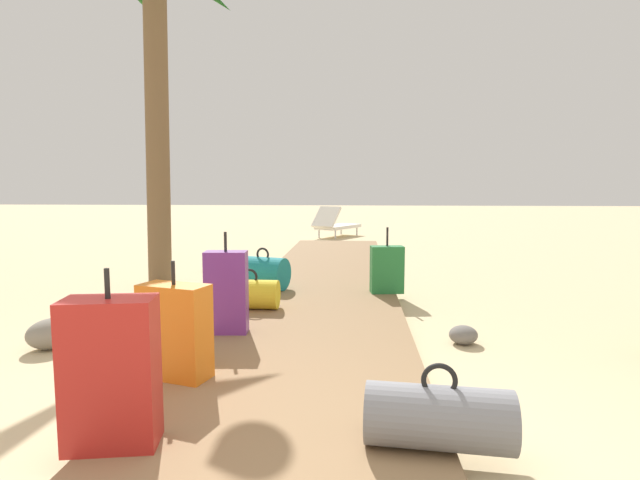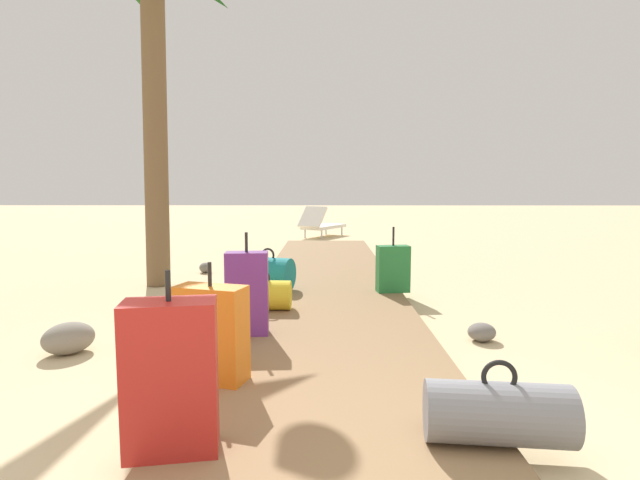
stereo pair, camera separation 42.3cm
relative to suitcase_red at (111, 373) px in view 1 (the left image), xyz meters
name	(u,v)px [view 1 (the left image)]	position (x,y,z in m)	size (l,w,h in m)	color
ground_plane	(319,304)	(0.72, 3.23, -0.43)	(60.00, 60.00, 0.00)	#D1BA8C
boardwalk	(325,283)	(0.72, 4.20, -0.39)	(1.70, 9.62, 0.08)	olive
suitcase_red	(111,373)	(0.00, 0.00, 0.00)	(0.44, 0.29, 0.83)	red
suitcase_green	(387,269)	(1.47, 3.49, -0.08)	(0.39, 0.23, 0.75)	#237538
suitcase_orange	(175,331)	(-0.01, 0.84, -0.05)	(0.47, 0.32, 0.74)	orange
duffel_bag_grey	(438,417)	(1.49, 0.08, -0.20)	(0.69, 0.36, 0.40)	slate
duffel_bag_teal	(263,273)	(0.03, 3.59, -0.16)	(0.64, 0.53, 0.49)	#197A7F
suitcase_purple	(226,292)	(0.06, 1.82, -0.01)	(0.35, 0.20, 0.83)	#6B2D84
duffel_bag_yellow	(250,294)	(0.07, 2.64, -0.20)	(0.57, 0.30, 0.40)	gold
palm_tree_far_left	(154,6)	(-1.49, 4.36, 3.15)	(2.19, 2.28, 4.80)	brown
lounge_chair	(336,224)	(0.60, 10.60, -0.10)	(1.26, 1.64, 0.80)	white
rock_right_far	(463,335)	(1.99, 1.90, -0.35)	(0.22, 0.24, 0.15)	slate
rock_left_near	(210,267)	(-1.09, 5.21, -0.35)	(0.23, 0.18, 0.15)	slate
rock_left_mid	(53,333)	(-1.28, 1.56, -0.31)	(0.39, 0.30, 0.24)	gray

